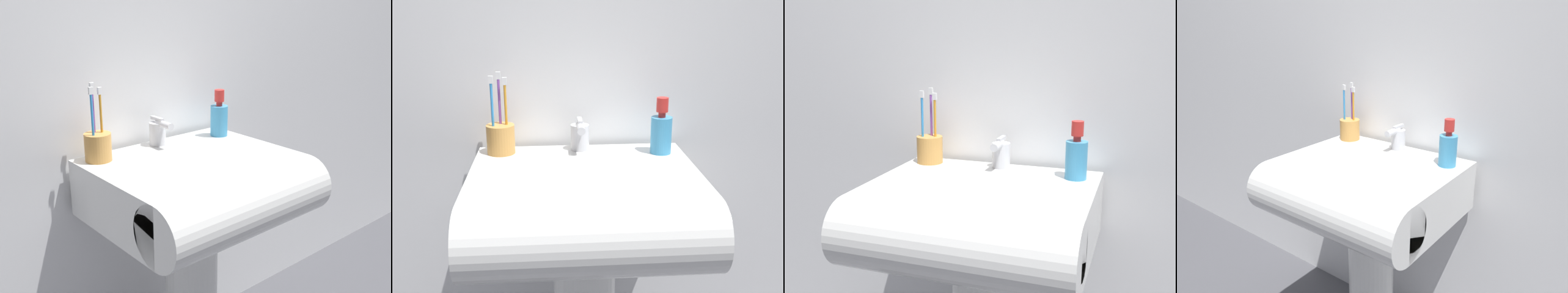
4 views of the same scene
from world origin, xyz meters
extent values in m
cube|color=white|center=(0.00, 0.25, 1.20)|extent=(5.00, 0.05, 2.40)
cube|color=white|center=(0.00, 0.00, 0.70)|extent=(0.57, 0.42, 0.17)
cylinder|color=white|center=(0.00, -0.21, 0.70)|extent=(0.57, 0.17, 0.17)
cylinder|color=silver|center=(0.00, 0.16, 0.82)|extent=(0.05, 0.05, 0.07)
cylinder|color=silver|center=(0.00, 0.13, 0.85)|extent=(0.02, 0.07, 0.02)
cube|color=silver|center=(0.00, 0.16, 0.87)|extent=(0.01, 0.06, 0.01)
cylinder|color=#D19347|center=(-0.22, 0.15, 0.82)|extent=(0.08, 0.08, 0.08)
cylinder|color=#338CD8|center=(-0.24, 0.14, 0.89)|extent=(0.01, 0.01, 0.18)
cube|color=white|center=(-0.24, 0.14, 0.99)|extent=(0.01, 0.01, 0.02)
cylinder|color=orange|center=(-0.20, 0.15, 0.88)|extent=(0.01, 0.01, 0.18)
cube|color=white|center=(-0.20, 0.15, 0.98)|extent=(0.01, 0.01, 0.02)
cylinder|color=purple|center=(-0.22, 0.17, 0.89)|extent=(0.01, 0.01, 0.19)
cube|color=white|center=(-0.22, 0.17, 0.99)|extent=(0.01, 0.01, 0.02)
cylinder|color=#3F99CC|center=(0.22, 0.12, 0.83)|extent=(0.06, 0.06, 0.10)
cylinder|color=red|center=(0.22, 0.12, 0.89)|extent=(0.02, 0.02, 0.01)
cylinder|color=red|center=(0.22, 0.12, 0.92)|extent=(0.03, 0.03, 0.04)
camera|label=1|loc=(-0.86, -1.04, 1.24)|focal=45.00mm
camera|label=2|loc=(-0.08, -1.15, 1.20)|focal=45.00mm
camera|label=3|loc=(0.39, -1.15, 1.15)|focal=45.00mm
camera|label=4|loc=(0.72, -0.95, 1.23)|focal=35.00mm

